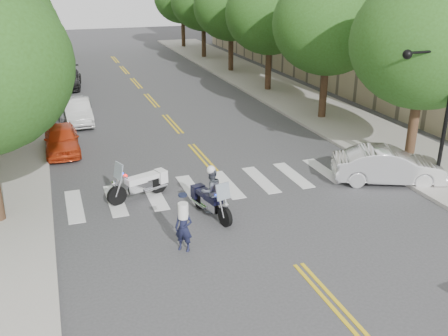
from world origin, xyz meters
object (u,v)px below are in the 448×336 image
motorcycle_police (210,194)px  convertible (388,166)px  officer_standing (184,228)px  motorcycle_parked (143,183)px

motorcycle_police → convertible: (8.02, 0.48, -0.13)m
officer_standing → convertible: size_ratio=0.35×
motorcycle_parked → motorcycle_police: bearing=-159.8°
motorcycle_police → officer_standing: motorcycle_police is taller
motorcycle_police → officer_standing: (-1.55, -2.02, -0.09)m
motorcycle_police → motorcycle_parked: (-2.02, 2.42, -0.30)m
motorcycle_police → convertible: size_ratio=0.53×
officer_standing → convertible: officer_standing is taller
motorcycle_parked → convertible: 10.23m
motorcycle_police → officer_standing: size_ratio=1.51×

